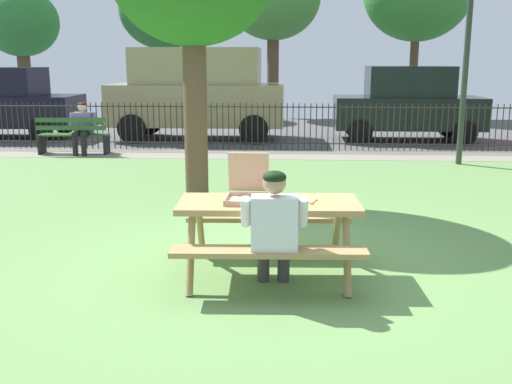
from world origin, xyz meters
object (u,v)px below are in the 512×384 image
Objects in this scene: pizza_slice_on_table at (324,203)px; far_tree_midleft at (163,9)px; lamp_post_walkway at (468,33)px; far_tree_left at (21,24)px; person_on_park_bench at (82,126)px; park_bench_left at (73,136)px; parked_car_right at (408,103)px; picnic_table_foreground at (269,218)px; adult_at_table at (274,226)px; parked_car_center at (197,91)px; pizza_box_open at (247,189)px.

far_tree_midleft is (-5.11, 17.16, 3.20)m from pizza_slice_on_table.
far_tree_left is (-13.82, 10.30, 0.81)m from lamp_post_walkway.
pizza_slice_on_table is 0.27× the size of person_on_park_bench.
park_bench_left is 0.41× the size of parked_car_right.
picnic_table_foreground is 5.86× the size of pizza_slice_on_table.
pizza_slice_on_table is 0.27× the size of adult_at_table.
parked_car_center is at bearing 102.45° from picnic_table_foreground.
picnic_table_foreground is 10.80m from parked_car_center.
lamp_post_walkway reaches higher than parked_car_center.
pizza_slice_on_table is at bearing 43.36° from adult_at_table.
far_tree_left is at bearing 119.97° from pizza_box_open.
far_tree_left is at bearing 180.00° from far_tree_midleft.
far_tree_left is (-10.06, 17.11, 2.88)m from picnic_table_foreground.
parked_car_center is at bearing 105.16° from pizza_slice_on_table.
far_tree_midleft is at bearing 108.79° from parked_car_center.
far_tree_midleft is at bearing 106.57° from pizza_slice_on_table.
adult_at_table reaches higher than pizza_slice_on_table.
far_tree_left reaches higher than parked_car_right.
person_on_park_bench is at bearing 123.41° from pizza_slice_on_table.
lamp_post_walkway is at bearing 61.09° from picnic_table_foreground.
lamp_post_walkway is (8.35, -0.91, 2.01)m from person_on_park_bench.
lamp_post_walkway is (3.98, 6.77, 1.79)m from pizza_box_open.
parked_car_center is at bearing 102.24° from adult_at_table.
adult_at_table is (0.28, -0.54, -0.22)m from pizza_box_open.
far_tree_midleft is at bearing 104.29° from pizza_box_open.
picnic_table_foreground is 20.06m from far_tree_left.
parked_car_center reaches higher than pizza_slice_on_table.
far_tree_midleft is (-8.33, 10.30, 1.30)m from lamp_post_walkway.
pizza_box_open is at bearing -75.71° from far_tree_midleft.
picnic_table_foreground is at bearing -118.91° from lamp_post_walkway.
pizza_box_open is at bearing -59.07° from park_bench_left.
person_on_park_bench is (0.22, 0.02, 0.24)m from park_bench_left.
pizza_slice_on_table is 0.08× the size of parked_car_right.
far_tree_left is (-5.25, 9.40, 3.06)m from park_bench_left.
pizza_box_open is 0.77m from pizza_slice_on_table.
person_on_park_bench is 0.25× the size of far_tree_left.
far_tree_midleft reaches higher than person_on_park_bench.
far_tree_midleft is (-4.63, 17.61, 3.32)m from adult_at_table.
parked_car_right is at bearing 73.35° from adult_at_table.
picnic_table_foreground is 8.98m from person_on_park_bench.
parked_car_center is (-2.11, 10.48, 0.42)m from pizza_box_open.
parked_car_right is at bearing -0.00° from parked_car_center.
far_tree_left is at bearing 143.31° from lamp_post_walkway.
person_on_park_bench is 9.95m from far_tree_midleft.
pizza_slice_on_table is 10.94m from parked_car_right.
pizza_box_open reaches higher than pizza_slice_on_table.
parked_car_right reaches higher than pizza_slice_on_table.
pizza_box_open is 0.09× the size of far_tree_midleft.
adult_at_table is 0.74× the size of park_bench_left.
park_bench_left is 0.37× the size of lamp_post_walkway.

